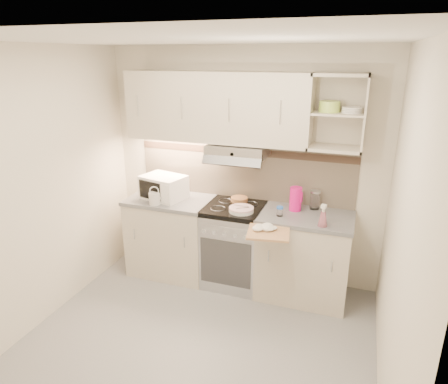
# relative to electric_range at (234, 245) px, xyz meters

# --- Properties ---
(ground) EXTENTS (3.00, 3.00, 0.00)m
(ground) POSITION_rel_electric_range_xyz_m (0.00, -1.10, -0.45)
(ground) COLOR gray
(ground) RESTS_ON ground
(room_shell) EXTENTS (3.04, 2.84, 2.52)m
(room_shell) POSITION_rel_electric_range_xyz_m (0.00, -0.73, 1.18)
(room_shell) COLOR beige
(room_shell) RESTS_ON ground
(base_cabinet_left) EXTENTS (0.90, 0.60, 0.86)m
(base_cabinet_left) POSITION_rel_electric_range_xyz_m (-0.75, 0.00, -0.02)
(base_cabinet_left) COLOR beige
(base_cabinet_left) RESTS_ON ground
(worktop_left) EXTENTS (0.92, 0.62, 0.04)m
(worktop_left) POSITION_rel_electric_range_xyz_m (-0.75, 0.00, 0.43)
(worktop_left) COLOR slate
(worktop_left) RESTS_ON base_cabinet_left
(base_cabinet_right) EXTENTS (0.90, 0.60, 0.86)m
(base_cabinet_right) POSITION_rel_electric_range_xyz_m (0.75, 0.00, -0.02)
(base_cabinet_right) COLOR beige
(base_cabinet_right) RESTS_ON ground
(worktop_right) EXTENTS (0.92, 0.62, 0.04)m
(worktop_right) POSITION_rel_electric_range_xyz_m (0.75, 0.00, 0.43)
(worktop_right) COLOR slate
(worktop_right) RESTS_ON base_cabinet_right
(electric_range) EXTENTS (0.60, 0.60, 0.90)m
(electric_range) POSITION_rel_electric_range_xyz_m (0.00, 0.00, 0.00)
(electric_range) COLOR #B7B7BC
(electric_range) RESTS_ON ground
(microwave) EXTENTS (0.52, 0.43, 0.26)m
(microwave) POSITION_rel_electric_range_xyz_m (-0.81, -0.02, 0.58)
(microwave) COLOR white
(microwave) RESTS_ON worktop_left
(watering_can) EXTENTS (0.23, 0.13, 0.20)m
(watering_can) POSITION_rel_electric_range_xyz_m (-0.81, -0.22, 0.52)
(watering_can) COLOR silver
(watering_can) RESTS_ON worktop_left
(plate_stack) EXTENTS (0.25, 0.25, 0.05)m
(plate_stack) POSITION_rel_electric_range_xyz_m (0.11, -0.13, 0.47)
(plate_stack) COLOR silver
(plate_stack) RESTS_ON electric_range
(bread_loaf) EXTENTS (0.18, 0.18, 0.05)m
(bread_loaf) POSITION_rel_electric_range_xyz_m (0.00, 0.16, 0.47)
(bread_loaf) COLOR #B68141
(bread_loaf) RESTS_ON electric_range
(pink_pitcher) EXTENTS (0.13, 0.12, 0.24)m
(pink_pitcher) POSITION_rel_electric_range_xyz_m (0.62, 0.10, 0.57)
(pink_pitcher) COLOR #DF0F7B
(pink_pitcher) RESTS_ON worktop_right
(glass_jar) EXTENTS (0.10, 0.10, 0.20)m
(glass_jar) POSITION_rel_electric_range_xyz_m (0.80, 0.20, 0.55)
(glass_jar) COLOR white
(glass_jar) RESTS_ON worktop_right
(spice_jar) EXTENTS (0.07, 0.07, 0.10)m
(spice_jar) POSITION_rel_electric_range_xyz_m (0.50, -0.10, 0.50)
(spice_jar) COLOR silver
(spice_jar) RESTS_ON worktop_right
(spray_bottle) EXTENTS (0.09, 0.09, 0.23)m
(spray_bottle) POSITION_rel_electric_range_xyz_m (0.93, -0.22, 0.54)
(spray_bottle) COLOR pink
(spray_bottle) RESTS_ON worktop_right
(cutting_board) EXTENTS (0.43, 0.40, 0.02)m
(cutting_board) POSITION_rel_electric_range_xyz_m (0.47, -0.46, 0.42)
(cutting_board) COLOR tan
(cutting_board) RESTS_ON base_cabinet_right
(dish_towel) EXTENTS (0.24, 0.21, 0.06)m
(dish_towel) POSITION_rel_electric_range_xyz_m (0.44, -0.44, 0.46)
(dish_towel) COLOR white
(dish_towel) RESTS_ON cutting_board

